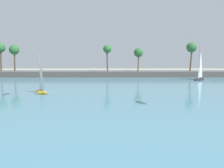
% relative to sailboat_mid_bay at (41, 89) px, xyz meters
% --- Properties ---
extents(sea, '(220.00, 110.23, 0.06)m').
position_rel_sailboat_mid_bay_xyz_m(sea, '(13.61, 20.41, -0.73)').
color(sea, teal).
rests_on(sea, ground).
extents(palm_headland, '(111.08, 6.00, 12.58)m').
position_rel_sailboat_mid_bay_xyz_m(palm_headland, '(14.26, 35.63, 1.34)').
color(palm_headland, '#514C47').
rests_on(palm_headland, ground).
extents(sailboat_mid_bay, '(4.03, 5.45, 7.76)m').
position_rel_sailboat_mid_bay_xyz_m(sailboat_mid_bay, '(0.00, 0.00, 0.00)').
color(sailboat_mid_bay, yellow).
rests_on(sailboat_mid_bay, sea).
extents(sailboat_toward_headland, '(5.62, 6.85, 10.00)m').
position_rel_sailboat_mid_bay_xyz_m(sailboat_toward_headland, '(37.97, 24.64, 0.20)').
color(sailboat_toward_headland, black).
rests_on(sailboat_toward_headland, sea).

